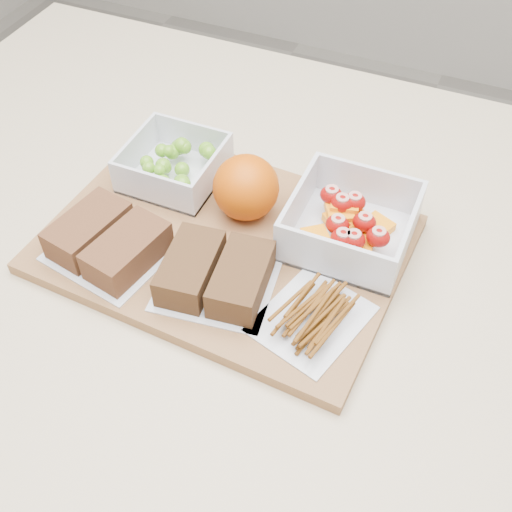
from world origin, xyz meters
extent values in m
cube|color=beige|center=(0.00, 0.00, 0.45)|extent=(1.20, 0.90, 0.90)
cube|color=olive|center=(-0.03, 0.00, 0.91)|extent=(0.44, 0.32, 0.02)
cube|color=silver|center=(-0.14, 0.08, 0.92)|extent=(0.12, 0.12, 0.00)
cube|color=silver|center=(-0.14, 0.13, 0.94)|extent=(0.12, 0.00, 0.05)
cube|color=silver|center=(-0.14, 0.02, 0.94)|extent=(0.12, 0.00, 0.05)
cube|color=silver|center=(-0.08, 0.08, 0.94)|extent=(0.00, 0.11, 0.05)
cube|color=silver|center=(-0.20, 0.08, 0.94)|extent=(0.00, 0.11, 0.05)
sphere|color=#60A021|center=(-0.15, 0.07, 0.94)|extent=(0.02, 0.02, 0.02)
sphere|color=#60A021|center=(-0.17, 0.06, 0.94)|extent=(0.02, 0.02, 0.02)
sphere|color=#60A021|center=(-0.14, 0.11, 0.95)|extent=(0.02, 0.02, 0.02)
sphere|color=#60A021|center=(-0.13, 0.08, 0.93)|extent=(0.02, 0.02, 0.02)
sphere|color=#60A021|center=(-0.16, 0.09, 0.94)|extent=(0.02, 0.02, 0.02)
sphere|color=#60A021|center=(-0.15, 0.07, 0.94)|extent=(0.02, 0.02, 0.02)
sphere|color=#60A021|center=(-0.15, 0.09, 0.95)|extent=(0.02, 0.02, 0.02)
sphere|color=#60A021|center=(-0.10, 0.04, 0.95)|extent=(0.02, 0.02, 0.02)
sphere|color=#60A021|center=(-0.11, 0.12, 0.94)|extent=(0.02, 0.02, 0.02)
sphere|color=#60A021|center=(-0.14, 0.11, 0.95)|extent=(0.02, 0.02, 0.02)
sphere|color=#60A021|center=(-0.16, 0.05, 0.94)|extent=(0.02, 0.02, 0.02)
sphere|color=#60A021|center=(-0.10, 0.11, 0.95)|extent=(0.02, 0.02, 0.02)
sphere|color=#60A021|center=(-0.13, 0.04, 0.94)|extent=(0.02, 0.02, 0.02)
sphere|color=#60A021|center=(-0.15, 0.11, 0.94)|extent=(0.02, 0.02, 0.02)
sphere|color=#60A021|center=(-0.15, 0.10, 0.94)|extent=(0.02, 0.02, 0.02)
sphere|color=#60A021|center=(-0.14, 0.11, 0.95)|extent=(0.02, 0.02, 0.02)
sphere|color=#60A021|center=(-0.11, 0.04, 0.95)|extent=(0.02, 0.02, 0.02)
sphere|color=#60A021|center=(-0.10, 0.04, 0.93)|extent=(0.02, 0.02, 0.02)
sphere|color=#60A021|center=(-0.15, 0.10, 0.94)|extent=(0.02, 0.02, 0.02)
sphere|color=#60A021|center=(-0.15, 0.06, 0.94)|extent=(0.02, 0.02, 0.02)
sphere|color=#60A021|center=(-0.15, 0.11, 0.94)|extent=(0.02, 0.02, 0.02)
cube|color=silver|center=(0.11, 0.06, 0.92)|extent=(0.14, 0.14, 0.01)
cube|color=silver|center=(0.11, 0.13, 0.95)|extent=(0.14, 0.01, 0.06)
cube|color=silver|center=(0.11, -0.01, 0.95)|extent=(0.14, 0.01, 0.06)
cube|color=silver|center=(0.18, 0.06, 0.95)|extent=(0.01, 0.13, 0.06)
cube|color=silver|center=(0.04, 0.06, 0.95)|extent=(0.01, 0.13, 0.06)
cube|color=orange|center=(0.11, 0.04, 0.93)|extent=(0.04, 0.05, 0.01)
cube|color=orange|center=(0.10, 0.09, 0.93)|extent=(0.05, 0.06, 0.01)
cube|color=orange|center=(0.12, 0.07, 0.93)|extent=(0.05, 0.05, 0.01)
cube|color=orange|center=(0.13, 0.08, 0.93)|extent=(0.05, 0.05, 0.01)
cube|color=orange|center=(0.09, 0.08, 0.94)|extent=(0.05, 0.05, 0.01)
cube|color=orange|center=(0.09, 0.08, 0.95)|extent=(0.04, 0.04, 0.01)
cube|color=orange|center=(0.08, 0.02, 0.94)|extent=(0.05, 0.05, 0.01)
cube|color=orange|center=(0.13, 0.03, 0.94)|extent=(0.04, 0.04, 0.01)
cube|color=orange|center=(0.09, 0.07, 0.93)|extent=(0.05, 0.04, 0.01)
ellipsoid|color=#A31008|center=(0.12, 0.06, 0.95)|extent=(0.03, 0.02, 0.02)
ellipsoid|color=#A31008|center=(0.12, 0.03, 0.95)|extent=(0.03, 0.02, 0.02)
ellipsoid|color=#A31008|center=(0.07, 0.09, 0.95)|extent=(0.03, 0.02, 0.02)
ellipsoid|color=#A31008|center=(0.15, 0.04, 0.95)|extent=(0.03, 0.02, 0.02)
ellipsoid|color=#A31008|center=(0.09, 0.08, 0.95)|extent=(0.03, 0.02, 0.02)
ellipsoid|color=#A31008|center=(0.11, 0.03, 0.95)|extent=(0.03, 0.02, 0.02)
ellipsoid|color=#A31008|center=(0.10, 0.04, 0.95)|extent=(0.03, 0.02, 0.02)
ellipsoid|color=#A31008|center=(0.10, 0.09, 0.95)|extent=(0.03, 0.02, 0.02)
sphere|color=#D15104|center=(-0.02, 0.05, 0.96)|extent=(0.08, 0.08, 0.08)
cube|color=silver|center=(-0.15, -0.07, 0.92)|extent=(0.15, 0.14, 0.00)
cube|color=brown|center=(-0.17, -0.07, 0.94)|extent=(0.07, 0.11, 0.04)
cube|color=brown|center=(-0.12, -0.08, 0.94)|extent=(0.07, 0.11, 0.04)
cube|color=silver|center=(-0.01, -0.07, 0.92)|extent=(0.14, 0.13, 0.00)
cube|color=#50331B|center=(-0.04, -0.07, 0.94)|extent=(0.07, 0.11, 0.04)
cube|color=#50331B|center=(0.02, -0.06, 0.94)|extent=(0.07, 0.11, 0.04)
cube|color=silver|center=(0.11, -0.07, 0.92)|extent=(0.13, 0.14, 0.00)
camera|label=1|loc=(0.22, -0.48, 1.48)|focal=45.00mm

